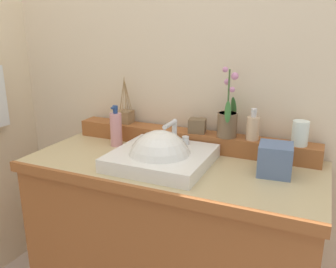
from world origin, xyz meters
The scene contains 12 objects.
wall_back centered at (0.00, 0.40, 1.37)m, with size 2.95×0.20×2.73m, color beige.
vanity_cabinet centered at (0.00, 0.00, 0.42)m, with size 1.29×0.59×0.83m.
back_ledge centered at (0.00, 0.22, 0.87)m, with size 1.22×0.11×0.08m, color #9A552A.
sink_basin centered at (-0.03, -0.05, 0.85)m, with size 0.41×0.40×0.29m.
soap_bar centered at (-0.14, 0.07, 0.90)m, with size 0.07×0.04×0.02m, color beige.
potted_plant centered at (0.19, 0.21, 0.99)m, with size 0.09×0.13×0.32m.
soap_dispenser centered at (0.31, 0.21, 0.97)m, with size 0.06×0.06×0.14m.
tumbler_cup centered at (0.51, 0.21, 0.96)m, with size 0.07×0.07×0.11m, color white.
reed_diffuser centered at (-0.37, 0.23, 0.95)m, with size 0.09×0.09×0.24m.
trinket_box centered at (0.04, 0.21, 0.95)m, with size 0.08×0.06×0.07m, color brown.
lotion_bottle centered at (-0.34, 0.10, 0.92)m, with size 0.06×0.06×0.20m.
tissue_box centered at (0.43, 0.05, 0.89)m, with size 0.13×0.13×0.13m, color slate.
Camera 1 is at (0.58, -1.33, 1.39)m, focal length 37.61 mm.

